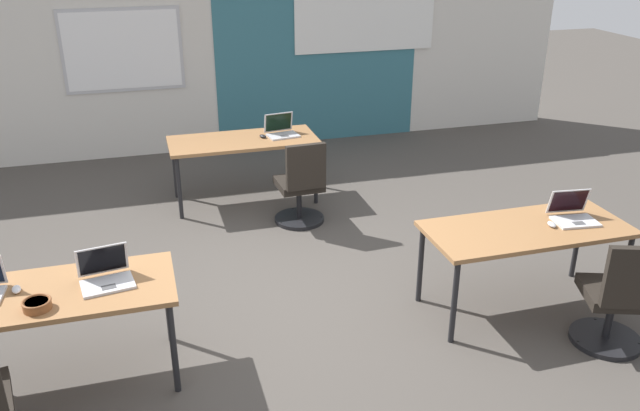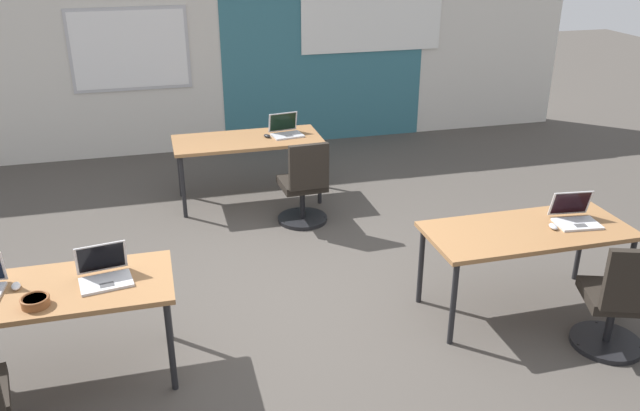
{
  "view_description": "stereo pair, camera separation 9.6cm",
  "coord_description": "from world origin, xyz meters",
  "px_view_note": "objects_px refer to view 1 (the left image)",
  "views": [
    {
      "loc": [
        -1.06,
        -4.55,
        2.91
      ],
      "look_at": [
        0.21,
        -0.11,
        0.88
      ],
      "focal_mm": 36.58,
      "sensor_mm": 36.0,
      "label": 1
    },
    {
      "loc": [
        -0.97,
        -4.57,
        2.91
      ],
      "look_at": [
        0.21,
        -0.11,
        0.88
      ],
      "focal_mm": 36.58,
      "sensor_mm": 36.0,
      "label": 2
    }
  ],
  "objects_px": {
    "mouse_near_left_end": "(16,289)",
    "mouse_near_right_end": "(552,224)",
    "desk_near_right": "(526,234)",
    "laptop_far_right": "(281,131)",
    "chair_far_right": "(301,190)",
    "laptop_near_right_end": "(573,214)",
    "laptop_near_left_inner": "(106,276)",
    "snack_bowl": "(37,304)",
    "desk_far_center": "(243,144)",
    "desk_near_left": "(49,300)",
    "mouse_far_right": "(263,136)",
    "chair_near_right_end": "(617,303)"
  },
  "relations": [
    {
      "from": "laptop_near_right_end",
      "to": "mouse_far_right",
      "type": "bearing_deg",
      "value": 131.75
    },
    {
      "from": "chair_far_right",
      "to": "laptop_near_left_inner",
      "type": "xyz_separation_m",
      "value": [
        -1.83,
        -2.01,
        0.39
      ]
    },
    {
      "from": "laptop_far_right",
      "to": "mouse_far_right",
      "type": "xyz_separation_m",
      "value": [
        -0.22,
        -0.04,
        -0.03
      ]
    },
    {
      "from": "laptop_near_left_inner",
      "to": "mouse_far_right",
      "type": "bearing_deg",
      "value": 50.78
    },
    {
      "from": "chair_far_right",
      "to": "desk_far_center",
      "type": "bearing_deg",
      "value": -62.69
    },
    {
      "from": "laptop_far_right",
      "to": "desk_near_left",
      "type": "bearing_deg",
      "value": -136.22
    },
    {
      "from": "desk_near_right",
      "to": "desk_near_left",
      "type": "bearing_deg",
      "value": 180.0
    },
    {
      "from": "desk_far_center",
      "to": "snack_bowl",
      "type": "bearing_deg",
      "value": -120.8
    },
    {
      "from": "mouse_far_right",
      "to": "chair_far_right",
      "type": "relative_size",
      "value": 0.12
    },
    {
      "from": "mouse_near_left_end",
      "to": "chair_near_right_end",
      "type": "relative_size",
      "value": 0.12
    },
    {
      "from": "desk_far_center",
      "to": "mouse_far_right",
      "type": "height_order",
      "value": "mouse_far_right"
    },
    {
      "from": "laptop_far_right",
      "to": "mouse_far_right",
      "type": "distance_m",
      "value": 0.22
    },
    {
      "from": "laptop_far_right",
      "to": "snack_bowl",
      "type": "xyz_separation_m",
      "value": [
        -2.23,
        -3.02,
        -0.01
      ]
    },
    {
      "from": "desk_far_center",
      "to": "mouse_near_left_end",
      "type": "xyz_separation_m",
      "value": [
        -1.94,
        -2.74,
        0.08
      ]
    },
    {
      "from": "mouse_near_right_end",
      "to": "desk_far_center",
      "type": "bearing_deg",
      "value": 124.28
    },
    {
      "from": "chair_far_right",
      "to": "laptop_near_right_end",
      "type": "height_order",
      "value": "laptop_near_right_end"
    },
    {
      "from": "desk_near_left",
      "to": "snack_bowl",
      "type": "distance_m",
      "value": 0.23
    },
    {
      "from": "laptop_near_right_end",
      "to": "laptop_near_left_inner",
      "type": "xyz_separation_m",
      "value": [
        -3.55,
        0.0,
        0.0
      ]
    },
    {
      "from": "laptop_near_left_inner",
      "to": "laptop_far_right",
      "type": "bearing_deg",
      "value": 47.86
    },
    {
      "from": "laptop_near_left_inner",
      "to": "laptop_near_right_end",
      "type": "bearing_deg",
      "value": -9.18
    },
    {
      "from": "desk_near_right",
      "to": "mouse_near_left_end",
      "type": "height_order",
      "value": "mouse_near_left_end"
    },
    {
      "from": "desk_near_left",
      "to": "chair_far_right",
      "type": "distance_m",
      "value": 3.0
    },
    {
      "from": "mouse_far_right",
      "to": "snack_bowl",
      "type": "height_order",
      "value": "snack_bowl"
    },
    {
      "from": "chair_far_right",
      "to": "laptop_far_right",
      "type": "bearing_deg",
      "value": -91.92
    },
    {
      "from": "mouse_near_left_end",
      "to": "chair_far_right",
      "type": "distance_m",
      "value": 3.12
    },
    {
      "from": "desk_near_left",
      "to": "mouse_near_right_end",
      "type": "relative_size",
      "value": 14.97
    },
    {
      "from": "chair_near_right_end",
      "to": "snack_bowl",
      "type": "bearing_deg",
      "value": 12.36
    },
    {
      "from": "mouse_near_right_end",
      "to": "laptop_far_right",
      "type": "bearing_deg",
      "value": 117.64
    },
    {
      "from": "laptop_near_left_inner",
      "to": "snack_bowl",
      "type": "height_order",
      "value": "laptop_near_left_inner"
    },
    {
      "from": "chair_far_right",
      "to": "mouse_near_right_end",
      "type": "height_order",
      "value": "chair_far_right"
    },
    {
      "from": "chair_far_right",
      "to": "mouse_near_left_end",
      "type": "bearing_deg",
      "value": 36.68
    },
    {
      "from": "desk_near_left",
      "to": "mouse_near_left_end",
      "type": "height_order",
      "value": "mouse_near_left_end"
    },
    {
      "from": "mouse_far_right",
      "to": "laptop_near_left_inner",
      "type": "xyz_separation_m",
      "value": [
        -1.6,
        -2.77,
        0.03
      ]
    },
    {
      "from": "laptop_near_right_end",
      "to": "laptop_far_right",
      "type": "bearing_deg",
      "value": 128.29
    },
    {
      "from": "desk_near_left",
      "to": "laptop_far_right",
      "type": "xyz_separation_m",
      "value": [
        2.19,
        2.82,
        0.11
      ]
    },
    {
      "from": "chair_far_right",
      "to": "snack_bowl",
      "type": "distance_m",
      "value": 3.18
    },
    {
      "from": "chair_near_right_end",
      "to": "laptop_near_left_inner",
      "type": "height_order",
      "value": "laptop_near_left_inner"
    },
    {
      "from": "desk_near_right",
      "to": "laptop_far_right",
      "type": "xyz_separation_m",
      "value": [
        -1.31,
        2.82,
        0.11
      ]
    },
    {
      "from": "desk_near_right",
      "to": "laptop_far_right",
      "type": "height_order",
      "value": "laptop_far_right"
    },
    {
      "from": "mouse_near_left_end",
      "to": "mouse_near_right_end",
      "type": "relative_size",
      "value": 1.01
    },
    {
      "from": "desk_near_left",
      "to": "chair_far_right",
      "type": "bearing_deg",
      "value": 42.65
    },
    {
      "from": "desk_near_left",
      "to": "laptop_far_right",
      "type": "relative_size",
      "value": 4.36
    },
    {
      "from": "mouse_far_right",
      "to": "laptop_near_right_end",
      "type": "bearing_deg",
      "value": -54.94
    },
    {
      "from": "snack_bowl",
      "to": "desk_near_right",
      "type": "bearing_deg",
      "value": 3.24
    },
    {
      "from": "laptop_near_right_end",
      "to": "chair_near_right_end",
      "type": "xyz_separation_m",
      "value": [
        -0.06,
        -0.7,
        -0.39
      ]
    },
    {
      "from": "desk_near_left",
      "to": "mouse_near_right_end",
      "type": "distance_m",
      "value": 3.69
    },
    {
      "from": "desk_near_right",
      "to": "laptop_near_right_end",
      "type": "relative_size",
      "value": 4.42
    },
    {
      "from": "desk_far_center",
      "to": "mouse_near_left_end",
      "type": "distance_m",
      "value": 3.36
    },
    {
      "from": "chair_near_right_end",
      "to": "laptop_near_right_end",
      "type": "bearing_deg",
      "value": -75.47
    },
    {
      "from": "desk_far_center",
      "to": "laptop_near_right_end",
      "type": "height_order",
      "value": "laptop_near_right_end"
    }
  ]
}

